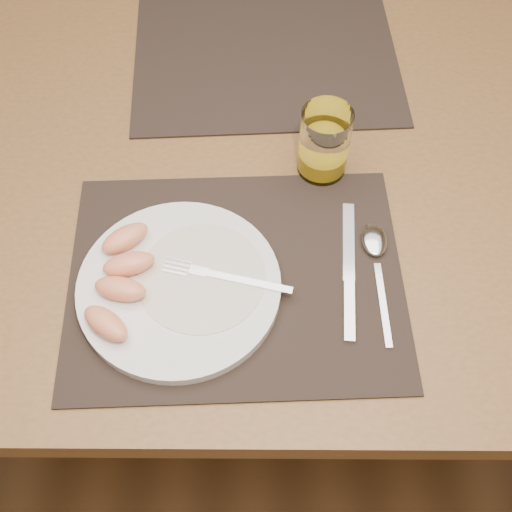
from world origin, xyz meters
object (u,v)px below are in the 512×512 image
object	(u,v)px
spoon	(375,249)
juice_glass	(324,145)
placemat_far	(266,58)
plate	(179,287)
table	(253,190)
placemat_near	(236,278)
knife	(349,281)
fork	(216,275)

from	to	relation	value
spoon	juice_glass	size ratio (longest dim) A/B	1.72
placemat_far	juice_glass	world-z (taller)	juice_glass
plate	spoon	distance (m)	0.27
table	placemat_near	world-z (taller)	placemat_near
table	juice_glass	xyz separation A→B (m)	(0.10, -0.03, 0.14)
table	juice_glass	size ratio (longest dim) A/B	12.59
placemat_near	knife	size ratio (longest dim) A/B	2.04
placemat_far	plate	xyz separation A→B (m)	(-0.12, -0.46, 0.01)
juice_glass	knife	bearing A→B (deg)	-82.13
knife	spoon	size ratio (longest dim) A/B	1.15
juice_glass	placemat_far	bearing A→B (deg)	108.61
juice_glass	plate	bearing A→B (deg)	-132.98
placemat_near	placemat_far	size ratio (longest dim) A/B	1.00
fork	juice_glass	bearing A→B (deg)	53.26
placemat_near	juice_glass	world-z (taller)	juice_glass
juice_glass	spoon	bearing A→B (deg)	-65.91
table	placemat_far	size ratio (longest dim) A/B	3.11
table	placemat_far	world-z (taller)	placemat_far
spoon	juice_glass	xyz separation A→B (m)	(-0.07, 0.15, 0.04)
spoon	juice_glass	distance (m)	0.17
table	spoon	xyz separation A→B (m)	(0.17, -0.18, 0.09)
plate	fork	bearing A→B (deg)	14.31
placemat_far	knife	world-z (taller)	knife
table	spoon	size ratio (longest dim) A/B	7.31
table	placemat_near	size ratio (longest dim) A/B	3.11
table	knife	distance (m)	0.28
placemat_far	placemat_near	bearing A→B (deg)	-95.44
juice_glass	fork	bearing A→B (deg)	-126.74
spoon	placemat_near	bearing A→B (deg)	-167.16
knife	juice_glass	size ratio (longest dim) A/B	1.98
knife	placemat_far	bearing A→B (deg)	103.91
plate	spoon	size ratio (longest dim) A/B	1.41
table	knife	size ratio (longest dim) A/B	6.35
fork	spoon	size ratio (longest dim) A/B	0.91
spoon	table	bearing A→B (deg)	134.18
table	plate	distance (m)	0.27
table	placemat_far	xyz separation A→B (m)	(0.02, 0.22, 0.09)
placemat_far	knife	distance (m)	0.46
knife	spoon	world-z (taller)	spoon
table	plate	size ratio (longest dim) A/B	5.19
placemat_near	plate	bearing A→B (deg)	-165.41
knife	fork	bearing A→B (deg)	-179.59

